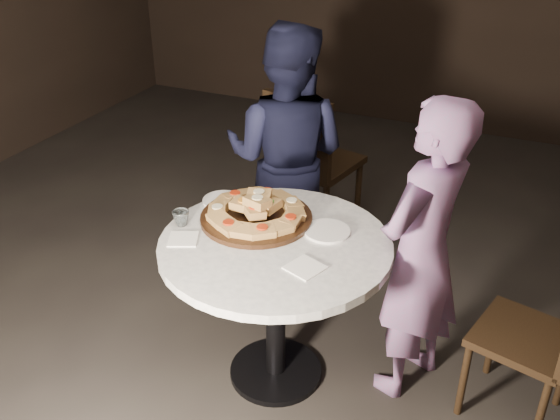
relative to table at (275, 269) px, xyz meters
name	(u,v)px	position (x,y,z in m)	size (l,w,h in m)	color
floor	(261,353)	(-0.13, 0.10, -0.62)	(7.00, 7.00, 0.00)	black
table	(275,269)	(0.00, 0.00, 0.00)	(1.20, 1.20, 0.76)	black
serving_board	(256,218)	(-0.16, 0.13, 0.15)	(0.51, 0.51, 0.02)	black
focaccia_pile	(256,209)	(-0.16, 0.13, 0.20)	(0.45, 0.46, 0.12)	#A57840
plate_left	(223,200)	(-0.38, 0.23, 0.15)	(0.19, 0.19, 0.01)	white
plate_right	(327,231)	(0.18, 0.16, 0.15)	(0.21, 0.21, 0.01)	white
water_glass	(181,218)	(-0.44, -0.04, 0.18)	(0.08, 0.08, 0.07)	silver
napkin_near	(183,239)	(-0.37, -0.15, 0.14)	(0.12, 0.12, 0.01)	white
napkin_far	(305,268)	(0.19, -0.14, 0.14)	(0.13, 0.13, 0.01)	white
chair_far	(308,157)	(-0.34, 1.25, -0.03)	(0.56, 0.58, 1.01)	black
chair_right	(548,334)	(1.14, 0.21, -0.14)	(0.49, 0.48, 0.83)	black
diner_navy	(286,157)	(-0.32, 0.85, 0.13)	(0.73, 0.57, 1.50)	black
diner_teal	(421,254)	(0.58, 0.23, 0.09)	(0.52, 0.34, 1.43)	slate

